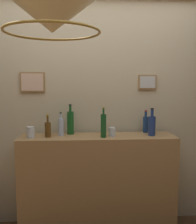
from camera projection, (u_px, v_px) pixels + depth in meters
panelled_rear_partition at (96, 100)px, 2.86m from camera, size 3.11×0.15×2.60m
bar_shelf_unit at (98, 184)px, 2.69m from camera, size 1.58×0.39×1.03m
liquor_bottle_scotch at (103, 125)px, 2.55m from camera, size 0.05×0.05×0.30m
liquor_bottle_brandy at (61, 127)px, 2.63m from camera, size 0.06×0.06×0.24m
liquor_bottle_amaro at (48, 129)px, 2.56m from camera, size 0.06×0.06×0.23m
liquor_bottle_rye at (70, 122)px, 2.70m from camera, size 0.07×0.07×0.32m
liquor_bottle_bourbon at (146, 124)px, 2.80m from camera, size 0.06×0.06×0.24m
liquor_bottle_vodka at (152, 125)px, 2.63m from camera, size 0.07×0.07×0.28m
glass_tumbler_rocks at (31, 132)px, 2.54m from camera, size 0.07×0.07×0.11m
glass_tumbler_highball at (112, 132)px, 2.60m from camera, size 0.07×0.07×0.09m
pendant_lamp at (52, 15)px, 1.59m from camera, size 0.60×0.60×0.63m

